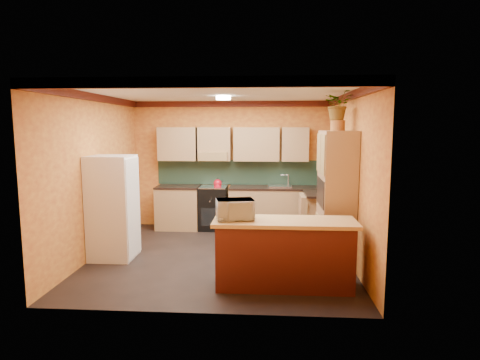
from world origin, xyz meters
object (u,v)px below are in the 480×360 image
fridge (113,207)px  breakfast_bar (284,256)px  stove (213,208)px  base_cabinets_back (243,209)px  pantry (336,198)px  microwave (235,209)px

fridge → breakfast_bar: bearing=-21.0°
stove → breakfast_bar: 3.34m
base_cabinets_back → stove: bearing=-180.0°
base_cabinets_back → pantry: size_ratio=1.74×
base_cabinets_back → stove: (-0.62, -0.00, 0.02)m
pantry → microwave: size_ratio=4.29×
pantry → base_cabinets_back: bearing=127.7°
breakfast_bar → stove: bearing=114.0°
base_cabinets_back → stove: 0.63m
pantry → breakfast_bar: bearing=-129.7°
stove → breakfast_bar: stove is taller
base_cabinets_back → microwave: 3.12m
fridge → pantry: 3.61m
fridge → microwave: bearing=-26.9°
base_cabinets_back → fridge: (-2.02, -1.99, 0.41)m
base_cabinets_back → breakfast_bar: (0.74, -3.05, 0.00)m
microwave → pantry: bearing=21.2°
pantry → stove: bearing=137.2°
pantry → breakfast_bar: pantry is taller
microwave → base_cabinets_back: bearing=78.6°
pantry → breakfast_bar: 1.45m
stove → pantry: 3.06m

